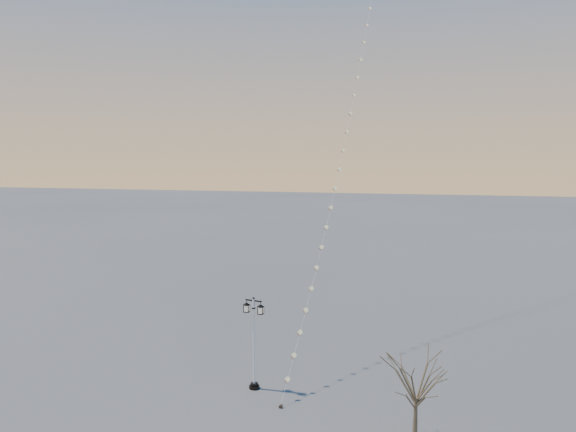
# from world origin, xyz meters

# --- Properties ---
(ground) EXTENTS (300.00, 300.00, 0.00)m
(ground) POSITION_xyz_m (0.00, 0.00, 0.00)
(ground) COLOR #535455
(ground) RESTS_ON ground
(street_lamp) EXTENTS (1.36, 0.66, 5.44)m
(street_lamp) POSITION_xyz_m (-0.03, 3.78, 3.01)
(street_lamp) COLOR black
(street_lamp) RESTS_ON ground
(bare_tree) EXTENTS (2.58, 2.58, 4.28)m
(bare_tree) POSITION_xyz_m (8.98, -0.43, 2.97)
(bare_tree) COLOR brown
(bare_tree) RESTS_ON ground
(kite_train) EXTENTS (4.75, 31.15, 41.14)m
(kite_train) POSITION_xyz_m (4.09, 17.07, 20.46)
(kite_train) COLOR #392B20
(kite_train) RESTS_ON ground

